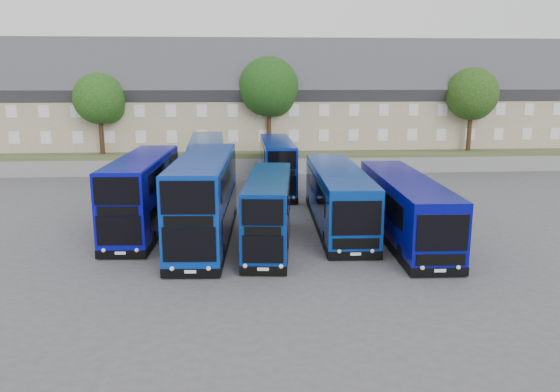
# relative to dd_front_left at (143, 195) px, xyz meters

# --- Properties ---
(ground) EXTENTS (120.00, 120.00, 0.00)m
(ground) POSITION_rel_dd_front_left_xyz_m (6.74, -4.86, -2.22)
(ground) COLOR #4A4A4F
(ground) RESTS_ON ground
(retaining_wall) EXTENTS (70.00, 0.40, 1.50)m
(retaining_wall) POSITION_rel_dd_front_left_xyz_m (6.74, 19.14, -1.47)
(retaining_wall) COLOR slate
(retaining_wall) RESTS_ON ground
(earth_bank) EXTENTS (80.00, 20.00, 2.00)m
(earth_bank) POSITION_rel_dd_front_left_xyz_m (6.74, 29.14, -1.22)
(earth_bank) COLOR #414C2A
(earth_bank) RESTS_ON ground
(terrace_row) EXTENTS (66.00, 10.40, 11.20)m
(terrace_row) POSITION_rel_dd_front_left_xyz_m (12.74, 25.14, 4.37)
(terrace_row) COLOR tan
(terrace_row) RESTS_ON earth_bank
(dd_front_left) EXTENTS (3.14, 11.49, 4.52)m
(dd_front_left) POSITION_rel_dd_front_left_xyz_m (0.00, 0.00, 0.00)
(dd_front_left) COLOR #0909A7
(dd_front_left) RESTS_ON ground
(dd_front_mid) EXTENTS (3.46, 12.37, 4.87)m
(dd_front_mid) POSITION_rel_dd_front_left_xyz_m (3.90, -2.59, 0.17)
(dd_front_mid) COLOR #0832A4
(dd_front_mid) RESTS_ON ground
(dd_front_right) EXTENTS (3.28, 10.02, 3.91)m
(dd_front_right) POSITION_rel_dd_front_left_xyz_m (7.47, -3.70, -0.30)
(dd_front_right) COLOR navy
(dd_front_right) RESTS_ON ground
(dd_rear_left) EXTENTS (3.06, 11.37, 4.48)m
(dd_rear_left) POSITION_rel_dd_front_left_xyz_m (3.31, 9.85, -0.02)
(dd_rear_left) COLOR navy
(dd_rear_left) RESTS_ON ground
(dd_rear_right) EXTENTS (2.43, 10.49, 4.16)m
(dd_rear_right) POSITION_rel_dd_front_left_xyz_m (8.94, 11.24, -0.18)
(dd_rear_right) COLOR #0825A0
(dd_rear_right) RESTS_ON ground
(coach_east_a) EXTENTS (3.27, 13.57, 3.69)m
(coach_east_a) POSITION_rel_dd_front_left_xyz_m (12.00, 0.06, -0.41)
(coach_east_a) COLOR #083193
(coach_east_a) RESTS_ON ground
(coach_east_b) EXTENTS (3.14, 13.23, 3.60)m
(coach_east_b) POSITION_rel_dd_front_left_xyz_m (15.41, -2.80, -0.46)
(coach_east_b) COLOR #070987
(coach_east_b) RESTS_ON ground
(tree_west) EXTENTS (4.80, 4.80, 7.65)m
(tree_west) POSITION_rel_dd_front_left_xyz_m (-7.12, 20.23, 4.83)
(tree_west) COLOR #382314
(tree_west) RESTS_ON earth_bank
(tree_mid) EXTENTS (5.76, 5.76, 9.18)m
(tree_mid) POSITION_rel_dd_front_left_xyz_m (8.88, 20.73, 5.84)
(tree_mid) COLOR #382314
(tree_mid) RESTS_ON earth_bank
(tree_east) EXTENTS (5.12, 5.12, 8.16)m
(tree_east) POSITION_rel_dd_front_left_xyz_m (28.88, 20.23, 5.17)
(tree_east) COLOR #382314
(tree_east) RESTS_ON earth_bank
(tree_far) EXTENTS (5.44, 5.44, 8.67)m
(tree_far) POSITION_rel_dd_front_left_xyz_m (34.88, 27.23, 5.51)
(tree_far) COLOR #382314
(tree_far) RESTS_ON earth_bank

